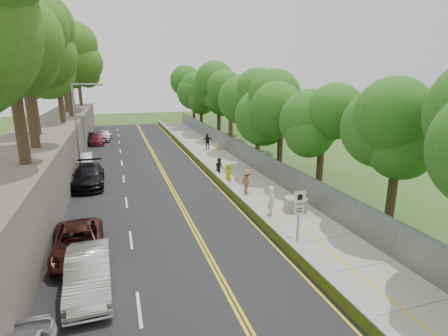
{
  "coord_description": "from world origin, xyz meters",
  "views": [
    {
      "loc": [
        -7.53,
        -17.72,
        8.44
      ],
      "look_at": [
        0.5,
        8.0,
        1.4
      ],
      "focal_mm": 28.0,
      "sensor_mm": 36.0,
      "label": 1
    }
  ],
  "objects_px": {
    "car_1": "(89,273)",
    "painter_0": "(228,173)",
    "streetlight": "(79,123)",
    "car_2": "(78,242)",
    "signpost": "(299,209)",
    "construction_barrel": "(218,146)",
    "person_far": "(208,142)",
    "concrete_block": "(295,204)"
  },
  "relations": [
    {
      "from": "car_1",
      "to": "painter_0",
      "type": "bearing_deg",
      "value": 49.75
    },
    {
      "from": "streetlight",
      "to": "car_1",
      "type": "xyz_separation_m",
      "value": [
        1.46,
        -18.23,
        -3.81
      ]
    },
    {
      "from": "car_2",
      "to": "streetlight",
      "type": "bearing_deg",
      "value": 90.01
    },
    {
      "from": "signpost",
      "to": "painter_0",
      "type": "bearing_deg",
      "value": 90.54
    },
    {
      "from": "construction_barrel",
      "to": "car_2",
      "type": "relative_size",
      "value": 0.19
    },
    {
      "from": "streetlight",
      "to": "person_far",
      "type": "height_order",
      "value": "streetlight"
    },
    {
      "from": "construction_barrel",
      "to": "car_1",
      "type": "bearing_deg",
      "value": -116.78
    },
    {
      "from": "car_1",
      "to": "construction_barrel",
      "type": "bearing_deg",
      "value": 61.39
    },
    {
      "from": "signpost",
      "to": "person_far",
      "type": "relative_size",
      "value": 1.64
    },
    {
      "from": "signpost",
      "to": "car_2",
      "type": "height_order",
      "value": "signpost"
    },
    {
      "from": "streetlight",
      "to": "concrete_block",
      "type": "relative_size",
      "value": 6.08
    },
    {
      "from": "signpost",
      "to": "concrete_block",
      "type": "height_order",
      "value": "signpost"
    },
    {
      "from": "construction_barrel",
      "to": "car_1",
      "type": "distance_m",
      "value": 28.63
    },
    {
      "from": "signpost",
      "to": "car_1",
      "type": "bearing_deg",
      "value": -173.1
    },
    {
      "from": "signpost",
      "to": "construction_barrel",
      "type": "bearing_deg",
      "value": 83.32
    },
    {
      "from": "concrete_block",
      "to": "person_far",
      "type": "distance_m",
      "value": 20.8
    },
    {
      "from": "streetlight",
      "to": "painter_0",
      "type": "distance_m",
      "value": 13.3
    },
    {
      "from": "concrete_block",
      "to": "signpost",
      "type": "bearing_deg",
      "value": -117.31
    },
    {
      "from": "signpost",
      "to": "person_far",
      "type": "height_order",
      "value": "signpost"
    },
    {
      "from": "streetlight",
      "to": "concrete_block",
      "type": "xyz_separation_m",
      "value": [
        13.66,
        -12.85,
        -4.15
      ]
    },
    {
      "from": "concrete_block",
      "to": "car_2",
      "type": "bearing_deg",
      "value": -170.45
    },
    {
      "from": "concrete_block",
      "to": "car_2",
      "type": "relative_size",
      "value": 0.26
    },
    {
      "from": "signpost",
      "to": "person_far",
      "type": "bearing_deg",
      "value": 85.99
    },
    {
      "from": "car_1",
      "to": "painter_0",
      "type": "relative_size",
      "value": 2.94
    },
    {
      "from": "streetlight",
      "to": "painter_0",
      "type": "relative_size",
      "value": 4.93
    },
    {
      "from": "person_far",
      "to": "signpost",
      "type": "bearing_deg",
      "value": 86.96
    },
    {
      "from": "car_2",
      "to": "person_far",
      "type": "distance_m",
      "value": 26.12
    },
    {
      "from": "signpost",
      "to": "car_2",
      "type": "bearing_deg",
      "value": 169.42
    },
    {
      "from": "construction_barrel",
      "to": "person_far",
      "type": "relative_size",
      "value": 0.5
    },
    {
      "from": "streetlight",
      "to": "construction_barrel",
      "type": "distance_m",
      "value": 16.64
    },
    {
      "from": "concrete_block",
      "to": "car_2",
      "type": "xyz_separation_m",
      "value": [
        -12.86,
        -2.16,
        0.25
      ]
    },
    {
      "from": "signpost",
      "to": "construction_barrel",
      "type": "relative_size",
      "value": 3.25
    },
    {
      "from": "car_1",
      "to": "person_far",
      "type": "relative_size",
      "value": 2.51
    },
    {
      "from": "streetlight",
      "to": "signpost",
      "type": "bearing_deg",
      "value": -55.92
    },
    {
      "from": "signpost",
      "to": "painter_0",
      "type": "xyz_separation_m",
      "value": [
        -0.11,
        11.32,
        -1.1
      ]
    },
    {
      "from": "painter_0",
      "to": "streetlight",
      "type": "bearing_deg",
      "value": 68.02
    },
    {
      "from": "painter_0",
      "to": "car_2",
      "type": "bearing_deg",
      "value": 135.87
    },
    {
      "from": "car_1",
      "to": "person_far",
      "type": "height_order",
      "value": "person_far"
    },
    {
      "from": "streetlight",
      "to": "car_1",
      "type": "distance_m",
      "value": 18.68
    },
    {
      "from": "signpost",
      "to": "painter_0",
      "type": "relative_size",
      "value": 1.91
    },
    {
      "from": "construction_barrel",
      "to": "car_1",
      "type": "xyz_separation_m",
      "value": [
        -12.9,
        -25.56,
        0.3
      ]
    },
    {
      "from": "signpost",
      "to": "car_1",
      "type": "relative_size",
      "value": 0.65
    }
  ]
}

